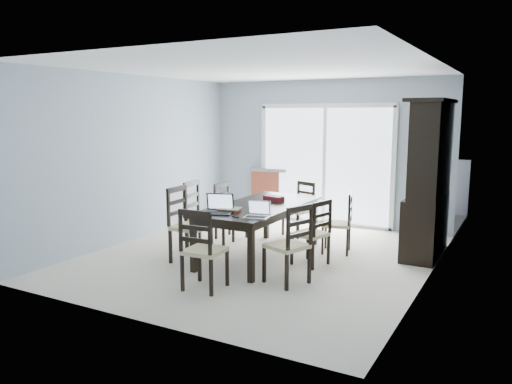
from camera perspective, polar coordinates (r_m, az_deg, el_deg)
floor at (r=7.11m, az=0.44°, el=-7.41°), size 5.00×5.00×0.00m
ceiling at (r=6.84m, az=0.47°, el=13.97°), size 5.00×5.00×0.00m
back_wall at (r=9.12m, az=7.94°, el=4.47°), size 4.50×0.02×2.60m
wall_left at (r=8.16m, az=-13.64°, el=3.78°), size 0.02×5.00×2.60m
wall_right at (r=6.12m, az=19.34°, el=1.85°), size 0.02×5.00×2.60m
balcony at (r=10.25m, az=9.77°, el=-2.71°), size 4.50×2.00×0.10m
railing at (r=11.08m, az=11.54°, el=1.27°), size 4.50×0.06×1.10m
dining_table at (r=6.95m, az=0.45°, el=-2.08°), size 1.00×2.20×0.75m
china_hutch at (r=7.41m, az=19.14°, el=1.25°), size 0.50×1.38×2.20m
sliding_door at (r=9.12m, az=7.86°, el=3.13°), size 2.52×0.05×2.18m
chair_left_near at (r=6.86m, az=-8.19°, el=-2.72°), size 0.47×0.46×1.18m
chair_left_mid at (r=7.37m, az=-6.57°, el=-1.86°), size 0.51×0.49×1.18m
chair_left_far at (r=8.07m, az=-3.36°, el=-1.45°), size 0.44×0.43×1.03m
chair_right_near at (r=5.84m, az=4.23°, el=-5.05°), size 0.55×0.54×1.12m
chair_right_mid at (r=6.61m, az=6.87°, el=-3.87°), size 0.48×0.47×1.03m
chair_right_far at (r=7.29m, az=9.91°, el=-2.72°), size 0.48×0.47×1.03m
chair_end_near at (r=5.66m, az=-6.39°, el=-5.61°), size 0.44×0.46×1.11m
chair_end_far at (r=8.31m, az=5.24°, el=-1.22°), size 0.49×0.50×1.02m
laptop_dark at (r=6.31m, az=-4.40°, el=-1.97°), size 0.42×0.35×0.25m
laptop_silver at (r=6.05m, az=0.01°, el=-2.52°), size 0.32×0.25×0.20m
book_stack at (r=6.46m, az=-3.11°, el=-2.02°), size 0.32×0.27×0.05m
cell_phone at (r=6.12m, az=-2.38°, el=-2.81°), size 0.11×0.09×0.01m
game_box at (r=7.22m, az=2.04°, el=-0.74°), size 0.32×0.21×0.07m
hot_tub at (r=10.23m, az=5.68°, el=0.37°), size 2.09×1.93×0.95m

